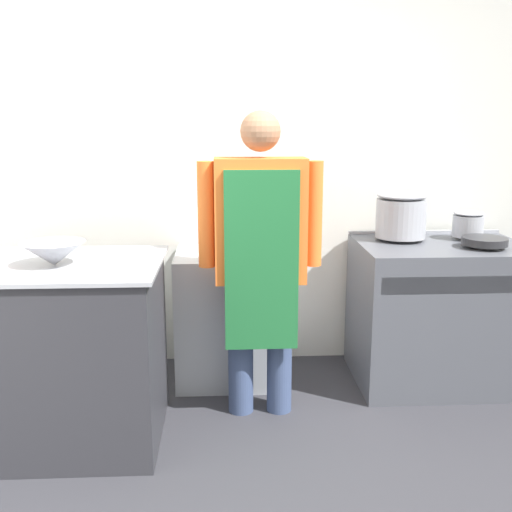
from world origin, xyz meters
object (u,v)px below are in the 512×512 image
(fridge_unit, at_px, (227,316))
(saute_pan, at_px, (485,241))
(stock_pot, at_px, (401,214))
(person_cook, at_px, (260,248))
(sauce_pot, at_px, (468,224))
(stove, at_px, (438,313))
(mixing_bowl, at_px, (54,254))

(fridge_unit, xyz_separation_m, saute_pan, (1.52, -0.23, 0.51))
(fridge_unit, relative_size, stock_pot, 2.65)
(person_cook, bearing_deg, sauce_pot, 20.66)
(fridge_unit, distance_m, stock_pot, 1.26)
(person_cook, xyz_separation_m, sauce_pot, (1.34, 0.50, 0.03))
(person_cook, height_order, sauce_pot, person_cook)
(stove, height_order, person_cook, person_cook)
(fridge_unit, bearing_deg, sauce_pot, 0.87)
(person_cook, distance_m, stock_pot, 1.04)
(saute_pan, bearing_deg, fridge_unit, 171.23)
(person_cook, xyz_separation_m, mixing_bowl, (-1.01, -0.29, 0.04))
(fridge_unit, height_order, sauce_pot, sauce_pot)
(sauce_pot, bearing_deg, stock_pot, -180.00)
(fridge_unit, xyz_separation_m, sauce_pot, (1.52, 0.02, 0.57))
(stock_pot, bearing_deg, saute_pan, -30.95)
(fridge_unit, bearing_deg, stove, -4.64)
(fridge_unit, distance_m, person_cook, 0.75)
(stock_pot, distance_m, saute_pan, 0.52)
(fridge_unit, bearing_deg, saute_pan, -8.77)
(mixing_bowl, xyz_separation_m, sauce_pot, (2.34, 0.79, -0.01))
(mixing_bowl, relative_size, saute_pan, 1.16)
(fridge_unit, height_order, stock_pot, stock_pot)
(person_cook, distance_m, saute_pan, 1.36)
(stove, xyz_separation_m, person_cook, (-1.13, -0.37, 0.51))
(person_cook, bearing_deg, saute_pan, 10.44)
(stove, bearing_deg, person_cook, -161.75)
(person_cook, bearing_deg, stove, 18.25)
(mixing_bowl, height_order, saute_pan, mixing_bowl)
(fridge_unit, relative_size, saute_pan, 3.11)
(stove, xyz_separation_m, stock_pot, (-0.23, 0.13, 0.60))
(stove, height_order, saute_pan, saute_pan)
(stove, distance_m, person_cook, 1.30)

